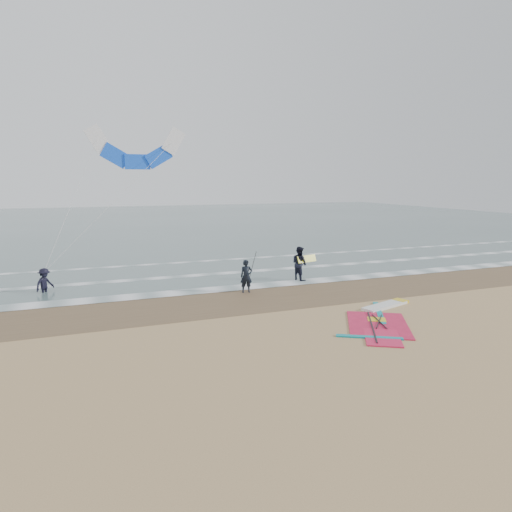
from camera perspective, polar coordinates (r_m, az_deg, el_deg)
name	(u,v)px	position (r m, az deg, el deg)	size (l,w,h in m)	color
ground	(330,336)	(16.84, 9.18, -9.85)	(120.00, 120.00, 0.00)	tan
sea_water	(147,222)	(62.47, -13.50, 4.11)	(120.00, 80.00, 0.02)	#47605E
wet_sand_band	(266,297)	(22.00, 1.30, -5.11)	(120.00, 5.00, 0.01)	brown
foam_waterline	(237,278)	(26.05, -2.41, -2.76)	(120.00, 9.15, 0.02)	white
windsurf_rig	(381,319)	(19.14, 15.41, -7.59)	(5.48, 5.19, 0.13)	white
person_standing	(246,276)	(22.66, -1.22, -2.55)	(0.60, 0.39, 1.65)	black
person_walking	(299,263)	(25.51, 5.45, -0.93)	(0.93, 0.72, 1.91)	black
person_wading	(44,277)	(24.93, -24.96, -2.40)	(1.03, 0.59, 1.59)	black
held_pole	(252,268)	(22.68, -0.51, -1.55)	(0.17, 0.86, 1.82)	black
carried_kiteboard	(307,259)	(25.55, 6.36, -0.35)	(1.30, 0.51, 0.39)	yellow
surf_kite	(137,151)	(28.97, -14.69, 12.56)	(8.25, 4.46, 7.77)	white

